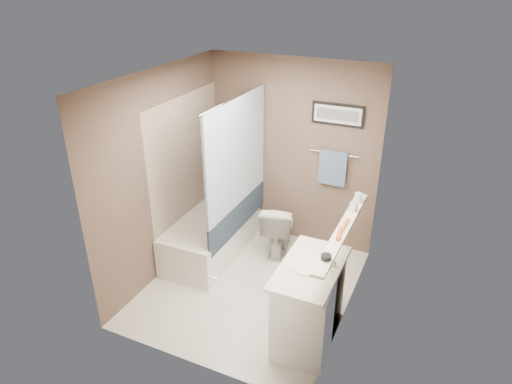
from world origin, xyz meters
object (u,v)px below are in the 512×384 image
at_px(vanity, 309,304).
at_px(soap_bottle, 353,205).
at_px(hair_brush_back, 344,225).
at_px(glass_jar, 358,198).
at_px(toilet, 279,227).
at_px(candle_bowl_near, 326,257).
at_px(bathtub, 212,235).
at_px(hair_brush_front, 340,233).

height_order(vanity, soap_bottle, soap_bottle).
relative_size(hair_brush_back, glass_jar, 2.20).
bearing_deg(toilet, soap_bottle, 137.31).
relative_size(glass_jar, soap_bottle, 0.71).
height_order(candle_bowl_near, soap_bottle, soap_bottle).
relative_size(toilet, vanity, 0.77).
height_order(toilet, hair_brush_back, hair_brush_back).
distance_m(toilet, soap_bottle, 1.46).
height_order(candle_bowl_near, hair_brush_back, hair_brush_back).
xyz_separation_m(bathtub, hair_brush_front, (1.79, -0.72, 0.89)).
distance_m(toilet, vanity, 1.56).
xyz_separation_m(bathtub, toilet, (0.75, 0.39, 0.10)).
relative_size(toilet, glass_jar, 6.96).
height_order(bathtub, hair_brush_back, hair_brush_back).
bearing_deg(bathtub, hair_brush_back, -18.59).
bearing_deg(vanity, hair_brush_back, 60.06).
xyz_separation_m(toilet, glass_jar, (1.03, -0.39, 0.82)).
relative_size(bathtub, vanity, 1.67).
height_order(bathtub, vanity, vanity).
bearing_deg(soap_bottle, vanity, -104.61).
distance_m(hair_brush_front, soap_bottle, 0.51).
height_order(vanity, hair_brush_back, hair_brush_back).
height_order(bathtub, glass_jar, glass_jar).
bearing_deg(bathtub, candle_bowl_near, -33.82).
xyz_separation_m(hair_brush_front, glass_jar, (0.00, 0.72, 0.03)).
xyz_separation_m(candle_bowl_near, soap_bottle, (0.00, 0.93, 0.05)).
relative_size(hair_brush_front, glass_jar, 2.20).
height_order(toilet, hair_brush_front, hair_brush_front).
distance_m(candle_bowl_near, hair_brush_back, 0.58).
height_order(bathtub, hair_brush_front, hair_brush_front).
distance_m(bathtub, vanity, 1.85).
height_order(vanity, hair_brush_front, hair_brush_front).
bearing_deg(hair_brush_back, soap_bottle, 90.00).
height_order(toilet, candle_bowl_near, candle_bowl_near).
bearing_deg(vanity, toilet, 119.83).
xyz_separation_m(hair_brush_back, glass_jar, (0.00, 0.56, 0.03)).
xyz_separation_m(toilet, vanity, (0.85, -1.31, 0.05)).
height_order(candle_bowl_near, glass_jar, glass_jar).
bearing_deg(hair_brush_back, bathtub, 162.73).
xyz_separation_m(bathtub, soap_bottle, (1.79, -0.21, 0.94)).
bearing_deg(soap_bottle, bathtub, 173.32).
xyz_separation_m(bathtub, hair_brush_back, (1.79, -0.55, 0.89)).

